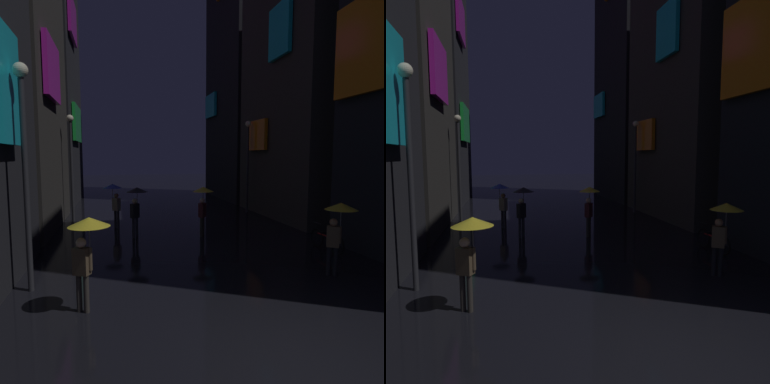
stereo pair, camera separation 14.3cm
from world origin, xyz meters
The scene contains 14 objects.
ground_plane centered at (0.00, 0.00, 0.00)m, with size 120.00×120.00×0.00m, color black.
building_left_mid centered at (-7.49, 13.04, 10.21)m, with size 4.25×8.09×20.41m.
building_left_far centered at (-7.49, 22.46, 12.31)m, with size 4.25×8.93×24.61m.
building_right_mid centered at (7.49, 13.20, 6.75)m, with size 4.25×8.41×13.49m.
building_right_far centered at (7.49, 22.15, 12.74)m, with size 4.25×8.30×25.48m.
pedestrian_far_right_yellow centered at (3.29, 3.84, 1.67)m, with size 0.90×0.90×2.12m.
pedestrian_foreground_left_yellow centered at (-3.48, 3.05, 1.67)m, with size 0.90×0.90×2.12m.
pedestrian_midstreet_centre_yellow centered at (0.80, 9.47, 1.67)m, with size 0.90×0.90×2.12m.
pedestrian_midstreet_left_black centered at (-1.97, 9.91, 1.67)m, with size 0.90×0.90×2.12m.
pedestrian_near_crossing_blue centered at (-2.89, 11.99, 1.67)m, with size 0.90×0.90×2.12m.
bicycle_parked_at_storefront centered at (4.60, 6.22, 0.39)m, with size 0.18×1.82×0.96m.
streetlamp_right_far centered at (5.00, 14.86, 3.45)m, with size 0.36×0.36×5.52m.
streetlamp_left_far centered at (-5.00, 14.22, 3.46)m, with size 0.36×0.36×5.53m.
streetlamp_left_near centered at (-5.00, 4.62, 3.53)m, with size 0.36×0.36×5.66m.
Camera 2 is at (-2.74, -4.54, 3.43)m, focal length 32.00 mm.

